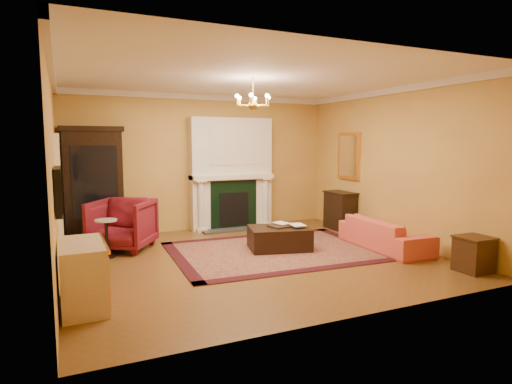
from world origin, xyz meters
TOP-DOWN VIEW (x-y plane):
  - floor at (0.00, 0.00)m, footprint 6.00×5.50m
  - ceiling at (0.00, 0.00)m, footprint 6.00×5.50m
  - wall_back at (0.00, 2.76)m, footprint 6.00×0.02m
  - wall_front at (0.00, -2.76)m, footprint 6.00×0.02m
  - wall_left at (-3.01, 0.00)m, footprint 0.02×5.50m
  - wall_right at (3.01, 0.00)m, footprint 0.02×5.50m
  - fireplace at (0.60, 2.57)m, footprint 1.90×0.70m
  - crown_molding at (0.00, 0.96)m, footprint 6.00×5.50m
  - doorway at (-2.95, 1.70)m, footprint 0.08×1.05m
  - tv_panel at (-2.95, -0.60)m, footprint 0.09×0.95m
  - gilt_mirror at (2.97, 1.40)m, footprint 0.06×0.76m
  - chandelier at (-0.00, 0.00)m, footprint 0.63×0.55m
  - oriental_rug at (0.54, 0.24)m, footprint 3.77×2.90m
  - china_cabinet at (-2.33, 2.49)m, footprint 1.11×0.56m
  - wingback_armchair at (-1.94, 1.48)m, footprint 1.34×1.32m
  - pedestal_table at (-2.26, 1.04)m, footprint 0.37×0.37m
  - commode at (-2.73, -1.16)m, footprint 0.51×1.05m
  - coral_sofa at (2.46, -0.43)m, footprint 0.67×1.96m
  - end_table at (2.72, -2.10)m, footprint 0.45×0.45m
  - console_table at (2.78, 1.41)m, footprint 0.42×0.74m
  - leather_ottoman at (0.66, 0.31)m, footprint 1.23×1.01m
  - ottoman_tray at (0.72, 0.34)m, footprint 0.49×0.41m
  - book_a at (0.66, 0.39)m, footprint 0.22×0.08m
  - book_b at (0.84, 0.19)m, footprint 0.24×0.06m
  - topiary_left at (0.03, 2.53)m, footprint 0.15×0.15m
  - topiary_right at (1.27, 2.53)m, footprint 0.16×0.16m

SIDE VIEW (x-z plane):
  - floor at x=0.00m, z-range -0.02..0.00m
  - oriental_rug at x=0.54m, z-range 0.00..0.01m
  - leather_ottoman at x=0.66m, z-range 0.02..0.42m
  - end_table at x=2.72m, z-range 0.00..0.52m
  - coral_sofa at x=2.46m, z-range 0.00..0.75m
  - pedestal_table at x=-2.26m, z-range 0.05..0.71m
  - commode at x=-2.73m, z-range 0.00..0.78m
  - console_table at x=2.78m, z-range 0.00..0.82m
  - ottoman_tray at x=0.72m, z-range 0.42..0.44m
  - wingback_armchair at x=-1.94m, z-range 0.00..1.02m
  - book_a at x=0.66m, z-range 0.44..0.74m
  - book_b at x=0.84m, z-range 0.44..0.77m
  - doorway at x=-2.95m, z-range 0.00..2.10m
  - china_cabinet at x=-2.33m, z-range 0.00..2.16m
  - fireplace at x=0.60m, z-range -0.06..2.44m
  - tv_panel at x=-2.95m, z-range 1.06..1.64m
  - topiary_left at x=0.03m, z-range 1.25..1.65m
  - topiary_right at x=1.27m, z-range 1.25..1.68m
  - wall_back at x=0.00m, z-range 0.00..3.00m
  - wall_front at x=0.00m, z-range 0.00..3.00m
  - wall_left at x=-3.01m, z-range 0.00..3.00m
  - wall_right at x=3.01m, z-range 0.00..3.00m
  - gilt_mirror at x=2.97m, z-range 1.12..2.17m
  - chandelier at x=0.00m, z-range 2.34..2.87m
  - crown_molding at x=0.00m, z-range 2.88..3.00m
  - ceiling at x=0.00m, z-range 3.00..3.02m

